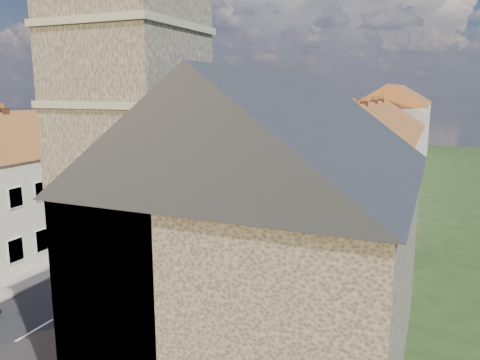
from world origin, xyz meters
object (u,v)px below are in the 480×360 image
(pedestrian_right, at_px, (262,218))
(pedestrian_right_b, at_px, (300,204))
(pedestrian_left, at_px, (108,235))
(church, at_px, (257,209))
(car_far, at_px, (287,164))
(car_distant, at_px, (325,149))
(lamppost, at_px, (176,172))
(car_mid, at_px, (191,216))

(pedestrian_right, bearing_deg, pedestrian_right_b, -107.60)
(pedestrian_left, relative_size, pedestrian_right, 1.02)
(church, distance_m, car_far, 43.89)
(car_distant, distance_m, pedestrian_left, 50.21)
(lamppost, bearing_deg, pedestrian_left, -89.25)
(pedestrian_left, distance_m, pedestrian_right, 10.57)
(pedestrian_right, bearing_deg, car_far, -78.31)
(church, relative_size, pedestrian_right_b, 9.16)
(car_far, xyz_separation_m, car_distant, (1.16, 16.40, 0.02))
(car_mid, xyz_separation_m, car_distant, (0.02, 43.45, -0.11))
(car_distant, bearing_deg, car_mid, -87.17)
(car_far, bearing_deg, car_distant, 100.97)
(lamppost, relative_size, car_mid, 1.43)
(pedestrian_left, bearing_deg, church, -16.21)
(pedestrian_left, height_order, pedestrian_right_b, pedestrian_right_b)
(car_mid, xyz_separation_m, pedestrian_right_b, (6.64, 5.85, 0.26))
(pedestrian_right_b, bearing_deg, car_distant, -97.13)
(lamppost, bearing_deg, car_far, 87.43)
(church, height_order, lamppost, church)
(car_far, bearing_deg, car_mid, -72.56)
(pedestrian_right_b, bearing_deg, church, 84.53)
(car_far, distance_m, pedestrian_right_b, 22.58)
(lamppost, height_order, car_mid, lamppost)
(car_far, xyz_separation_m, pedestrian_right, (6.38, -26.21, 0.36))
(pedestrian_right, bearing_deg, lamppost, -9.68)
(church, bearing_deg, pedestrian_right_b, 101.64)
(church, xyz_separation_m, pedestrian_right, (-5.66, 15.66, -4.95))
(lamppost, relative_size, pedestrian_left, 3.62)
(car_far, height_order, pedestrian_right, pedestrian_right)
(car_distant, bearing_deg, lamppost, -90.30)
(car_mid, height_order, pedestrian_left, pedestrian_left)
(car_mid, distance_m, car_distant, 43.45)
(church, bearing_deg, car_far, 106.05)
(car_mid, xyz_separation_m, pedestrian_left, (-2.16, -6.72, 0.26))
(pedestrian_left, bearing_deg, pedestrian_right_b, 70.62)
(pedestrian_left, bearing_deg, pedestrian_right, 61.21)
(car_distant, height_order, pedestrian_right_b, pedestrian_right_b)
(lamppost, xyz_separation_m, pedestrian_right, (7.51, -1.01, -2.61))
(car_far, height_order, pedestrian_left, pedestrian_left)
(car_far, distance_m, pedestrian_right, 26.98)
(car_far, relative_size, pedestrian_right_b, 2.36)
(church, xyz_separation_m, car_distant, (-10.88, 58.27, -5.29))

